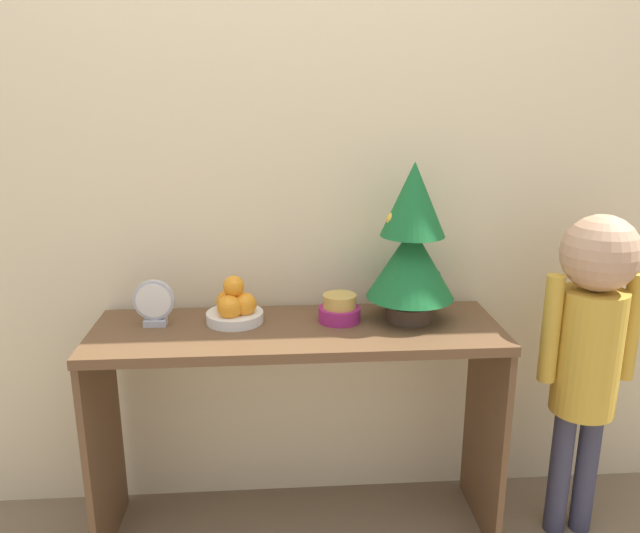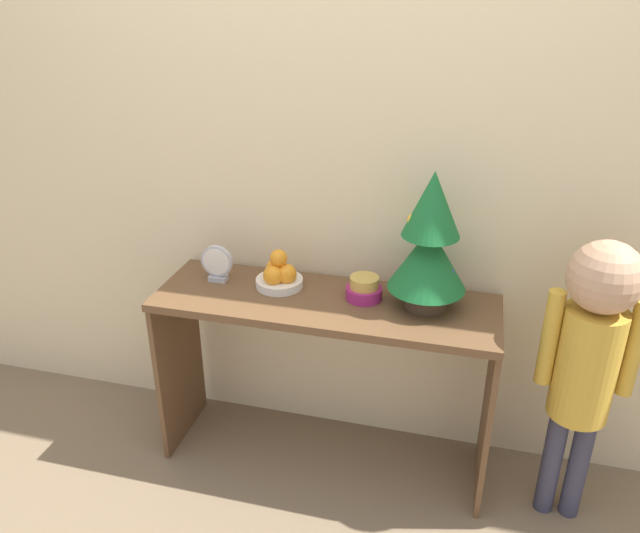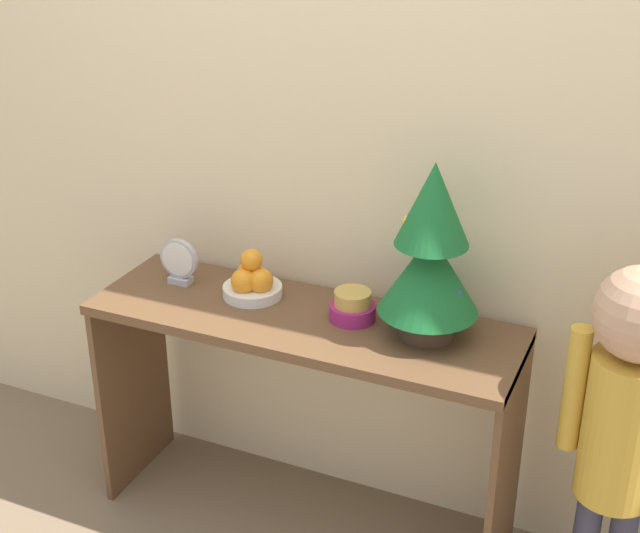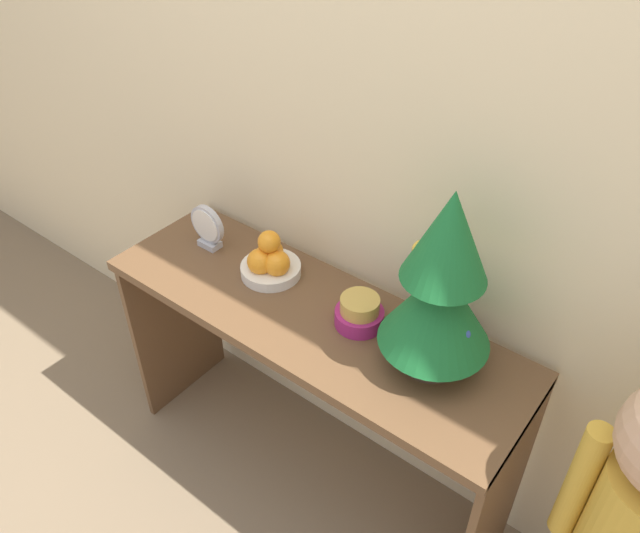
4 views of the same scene
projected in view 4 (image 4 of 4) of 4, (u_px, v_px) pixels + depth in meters
ground_plane at (273, 510)px, 1.99m from camera, size 12.00×12.00×0.00m
back_wall at (370, 92)px, 1.50m from camera, size 7.00×0.05×2.50m
console_table at (310, 352)px, 1.77m from camera, size 1.23×0.40×0.71m
mini_tree at (441, 286)px, 1.38m from camera, size 0.27×0.27×0.49m
fruit_bowl at (270, 261)px, 1.78m from camera, size 0.17×0.17×0.15m
singing_bowl at (359, 313)px, 1.62m from camera, size 0.13×0.13×0.09m
desk_clock at (207, 227)px, 1.87m from camera, size 0.12×0.04×0.14m
child_figure at (640, 521)px, 1.22m from camera, size 0.30×0.23×1.06m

